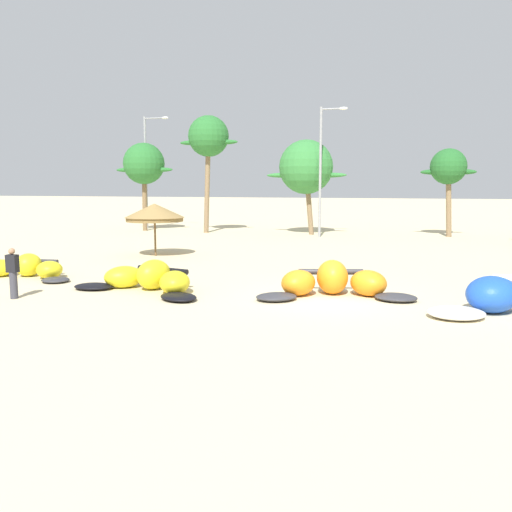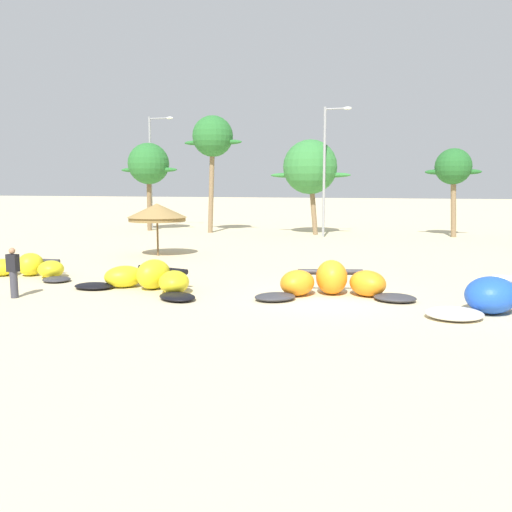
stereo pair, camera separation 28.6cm
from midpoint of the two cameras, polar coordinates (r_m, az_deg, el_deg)
The scene contains 12 objects.
ground_plane at distance 17.30m, azimuth 7.00°, elevation -4.47°, with size 260.00×260.00×0.00m, color beige.
kite_far_left at distance 22.85m, azimuth -23.70°, elevation -1.22°, with size 4.87×2.34×0.91m.
kite_left at distance 18.71m, azimuth -11.76°, elevation -2.42°, with size 5.13×3.04×1.03m.
kite_left_of_center at distance 17.65m, azimuth 7.75°, elevation -2.80°, with size 5.15×3.08×1.13m.
beach_umbrella_near_van at distance 27.60m, azimuth -11.02°, elevation 4.57°, with size 3.01×3.01×2.66m.
person_near_kites at distance 18.68m, azimuth -24.81°, elevation -1.66°, with size 0.36×0.24×1.62m.
palm_leftmost at distance 43.20m, azimuth -12.01°, elevation 9.50°, with size 4.80×3.20×6.83m.
palm_left at distance 40.64m, azimuth -5.28°, elevation 12.39°, with size 4.52×3.01×8.66m.
palm_left_of_gap at distance 39.18m, azimuth 5.14°, elevation 9.35°, with size 5.83×3.89×6.81m.
palm_center_left at distance 39.50m, azimuth 19.57°, elevation 8.79°, with size 3.69×2.46×6.07m.
lamppost_west at distance 45.01m, azimuth -11.59°, elevation 9.34°, with size 2.16×0.24×9.02m.
lamppost_west_center at distance 37.23m, azimuth 6.87°, elevation 9.59°, with size 1.85×0.24×8.78m.
Camera 1 is at (2.30, -16.78, 3.59)m, focal length 37.65 mm.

